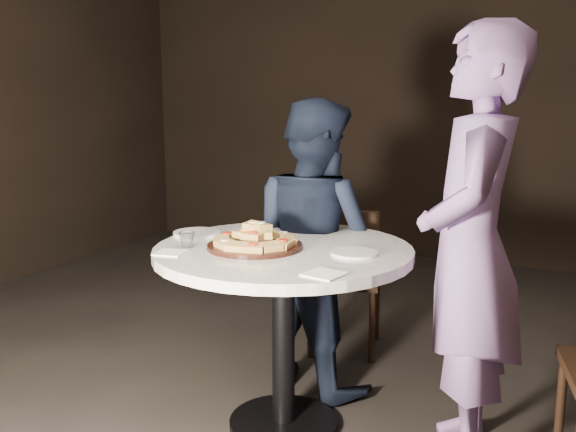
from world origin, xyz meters
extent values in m
plane|color=black|center=(0.00, 0.00, 0.00)|extent=(7.00, 7.00, 0.00)
cylinder|color=black|center=(0.07, 0.07, 0.02)|extent=(0.57, 0.57, 0.03)
cylinder|color=black|center=(0.07, 0.07, 0.43)|extent=(0.12, 0.12, 0.79)
cylinder|color=silver|center=(0.07, 0.07, 0.84)|extent=(1.28, 1.28, 0.05)
cylinder|color=black|center=(-0.03, -0.01, 0.87)|extent=(0.44, 0.44, 0.02)
cube|color=#B89047|center=(0.12, -0.02, 0.89)|extent=(0.07, 0.09, 0.04)
cylinder|color=red|center=(0.12, -0.02, 0.91)|extent=(0.04, 0.04, 0.01)
cube|color=#B89047|center=(0.10, 0.06, 0.89)|extent=(0.11, 0.11, 0.04)
cube|color=#B89047|center=(0.05, 0.11, 0.89)|extent=(0.11, 0.11, 0.04)
cylinder|color=beige|center=(0.05, 0.11, 0.91)|extent=(0.06, 0.06, 0.01)
cube|color=#B89047|center=(-0.02, 0.14, 0.89)|extent=(0.10, 0.09, 0.04)
cube|color=#B89047|center=(-0.09, 0.12, 0.89)|extent=(0.11, 0.10, 0.04)
cylinder|color=red|center=(-0.09, 0.12, 0.91)|extent=(0.05, 0.05, 0.01)
cube|color=#B89047|center=(-0.15, 0.08, 0.89)|extent=(0.10, 0.11, 0.04)
cube|color=#B89047|center=(-0.17, 0.01, 0.89)|extent=(0.09, 0.10, 0.04)
cylinder|color=red|center=(-0.17, 0.01, 0.91)|extent=(0.05, 0.05, 0.01)
cube|color=#B89047|center=(-0.16, -0.07, 0.89)|extent=(0.10, 0.11, 0.04)
cube|color=#B89047|center=(-0.11, -0.12, 0.89)|extent=(0.11, 0.10, 0.04)
cylinder|color=beige|center=(-0.11, -0.12, 0.91)|extent=(0.06, 0.06, 0.01)
cube|color=#B89047|center=(-0.04, -0.15, 0.89)|extent=(0.09, 0.08, 0.04)
cube|color=#B89047|center=(0.03, -0.14, 0.89)|extent=(0.10, 0.09, 0.04)
cylinder|color=red|center=(0.03, -0.14, 0.91)|extent=(0.05, 0.05, 0.01)
cube|color=#B89047|center=(0.09, -0.09, 0.89)|extent=(0.11, 0.11, 0.04)
cube|color=#B89047|center=(0.02, 0.01, 0.92)|extent=(0.10, 0.11, 0.04)
cylinder|color=#2D6B1E|center=(0.02, 0.01, 0.94)|extent=(0.05, 0.05, 0.01)
cube|color=#B89047|center=(-0.04, 0.04, 0.92)|extent=(0.08, 0.10, 0.03)
cylinder|color=beige|center=(-0.04, 0.04, 0.94)|extent=(0.05, 0.05, 0.01)
cube|color=#B89047|center=(-0.07, -0.02, 0.92)|extent=(0.09, 0.10, 0.04)
cylinder|color=orange|center=(-0.07, -0.02, 0.94)|extent=(0.05, 0.05, 0.01)
cube|color=#B89047|center=(-0.01, -0.05, 0.92)|extent=(0.09, 0.07, 0.03)
cylinder|color=red|center=(-0.01, -0.05, 0.94)|extent=(0.04, 0.04, 0.01)
cube|color=#B89047|center=(-0.01, 0.02, 0.95)|extent=(0.11, 0.10, 0.04)
cylinder|color=beige|center=(-0.01, 0.02, 0.97)|extent=(0.06, 0.06, 0.01)
cube|color=#B89047|center=(-0.05, 0.02, 0.95)|extent=(0.07, 0.09, 0.04)
cylinder|color=beige|center=(-0.05, 0.02, 0.97)|extent=(0.04, 0.04, 0.01)
cylinder|color=white|center=(-0.41, 0.13, 0.87)|extent=(0.26, 0.26, 0.01)
cylinder|color=white|center=(0.40, 0.07, 0.87)|extent=(0.24, 0.24, 0.01)
imported|color=silver|center=(-0.31, -0.11, 0.89)|extent=(0.07, 0.07, 0.07)
cube|color=white|center=(-0.31, -0.24, 0.86)|extent=(0.14, 0.14, 0.01)
cube|color=white|center=(0.40, -0.28, 0.86)|extent=(0.16, 0.16, 0.01)
cube|color=black|center=(0.01, 1.07, 0.45)|extent=(0.50, 0.50, 0.04)
cube|color=black|center=(0.06, 0.87, 0.67)|extent=(0.41, 0.13, 0.45)
cylinder|color=black|center=(0.15, 1.28, 0.22)|extent=(0.04, 0.04, 0.45)
cylinder|color=black|center=(-0.20, 1.20, 0.22)|extent=(0.04, 0.04, 0.45)
cylinder|color=black|center=(0.23, 0.93, 0.22)|extent=(0.04, 0.04, 0.45)
cylinder|color=black|center=(-0.12, 0.86, 0.22)|extent=(0.04, 0.04, 0.45)
cylinder|color=black|center=(1.24, 0.32, 0.24)|extent=(0.04, 0.04, 0.47)
imported|color=black|center=(0.01, 0.57, 0.75)|extent=(0.89, 0.80, 1.51)
imported|color=#8369A9|center=(0.86, 0.17, 0.90)|extent=(0.53, 0.72, 1.81)
camera|label=1|loc=(1.25, -2.43, 1.52)|focal=40.00mm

